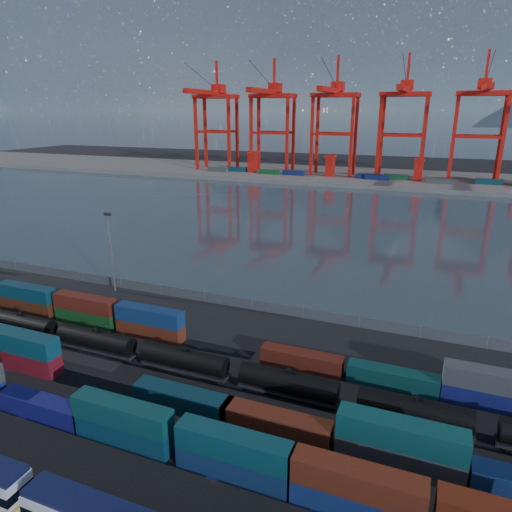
% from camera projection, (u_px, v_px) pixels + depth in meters
% --- Properties ---
extents(ground, '(700.00, 700.00, 0.00)m').
position_uv_depth(ground, '(173.00, 390.00, 61.24)').
color(ground, black).
rests_on(ground, ground).
extents(harbor_water, '(700.00, 700.00, 0.00)m').
position_uv_depth(harbor_water, '(338.00, 221.00, 154.09)').
color(harbor_water, '#313E46').
rests_on(harbor_water, ground).
extents(far_quay, '(700.00, 70.00, 2.00)m').
position_uv_depth(far_quay, '(379.00, 178.00, 246.63)').
color(far_quay, '#514F4C').
rests_on(far_quay, ground).
extents(distant_mountains, '(2470.00, 1100.00, 520.00)m').
position_uv_depth(distant_mountains, '(467.00, 47.00, 1386.56)').
color(distant_mountains, '#1E2630').
rests_on(distant_mountains, ground).
extents(container_row_south, '(139.69, 2.46, 5.25)m').
position_uv_depth(container_row_south, '(31.00, 397.00, 55.68)').
color(container_row_south, '#3C3F41').
rests_on(container_row_south, ground).
extents(container_row_mid, '(129.98, 2.65, 5.65)m').
position_uv_depth(container_row_mid, '(148.00, 388.00, 58.39)').
color(container_row_mid, '#393A3E').
rests_on(container_row_mid, ground).
extents(container_row_north, '(140.82, 2.45, 5.21)m').
position_uv_depth(container_row_north, '(223.00, 340.00, 70.26)').
color(container_row_north, navy).
rests_on(container_row_north, ground).
extents(tanker_string, '(121.99, 2.90, 4.15)m').
position_uv_depth(tanker_string, '(138.00, 350.00, 67.32)').
color(tanker_string, black).
rests_on(tanker_string, ground).
extents(waterfront_fence, '(160.12, 0.12, 2.20)m').
position_uv_depth(waterfront_fence, '(252.00, 305.00, 85.70)').
color(waterfront_fence, '#595B5E').
rests_on(waterfront_fence, ground).
extents(yard_light_mast, '(1.60, 0.40, 16.60)m').
position_uv_depth(yard_light_mast, '(111.00, 248.00, 92.01)').
color(yard_light_mast, slate).
rests_on(yard_light_mast, ground).
extents(gantry_cranes, '(199.12, 46.32, 62.72)m').
position_uv_depth(gantry_cranes, '(369.00, 105.00, 231.97)').
color(gantry_cranes, red).
rests_on(gantry_cranes, ground).
extents(quay_containers, '(172.58, 10.99, 2.60)m').
position_uv_depth(quay_containers, '(354.00, 176.00, 236.96)').
color(quay_containers, navy).
rests_on(quay_containers, far_quay).
extents(straddle_carriers, '(140.00, 7.00, 11.10)m').
position_uv_depth(straddle_carriers, '(373.00, 167.00, 236.59)').
color(straddle_carriers, red).
rests_on(straddle_carriers, far_quay).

